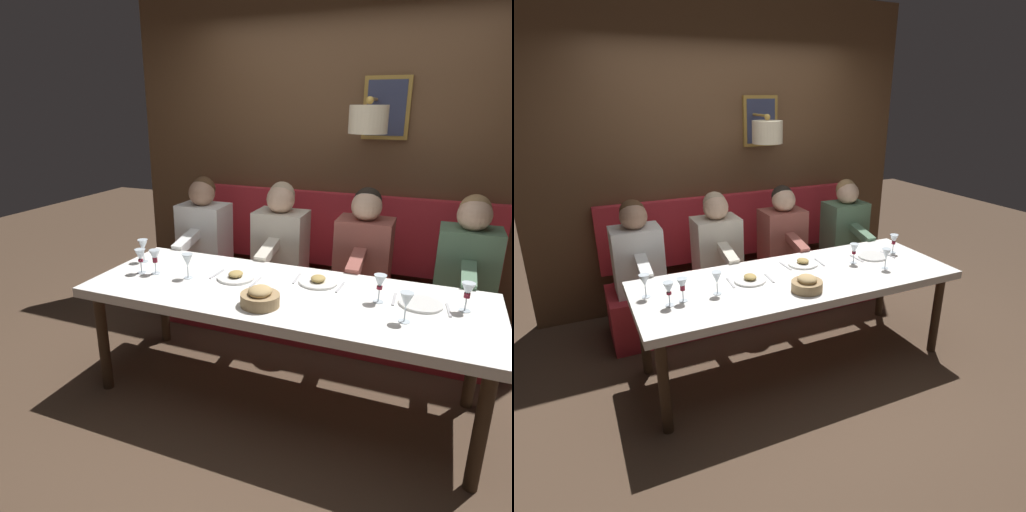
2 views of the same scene
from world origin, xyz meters
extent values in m
plane|color=#4C3828|center=(0.00, 0.00, 0.00)|extent=(12.00, 12.00, 0.00)
cube|color=white|center=(0.00, 0.00, 0.71)|extent=(0.90, 2.42, 0.06)
cylinder|color=#352416|center=(-0.35, -1.11, 0.34)|extent=(0.07, 0.07, 0.68)
cylinder|color=#352416|center=(-0.35, 1.11, 0.34)|extent=(0.07, 0.07, 0.68)
cylinder|color=#352416|center=(0.35, -1.11, 0.34)|extent=(0.07, 0.07, 0.68)
cylinder|color=#352416|center=(0.35, 1.11, 0.34)|extent=(0.07, 0.07, 0.68)
cube|color=red|center=(0.89, 0.00, 0.23)|extent=(0.52, 2.62, 0.45)
cube|color=brown|center=(1.48, 0.00, 1.45)|extent=(0.10, 3.82, 2.90)
cube|color=red|center=(1.39, 0.00, 0.77)|extent=(0.10, 2.62, 0.64)
cube|color=olive|center=(1.42, -0.33, 1.78)|extent=(0.04, 0.35, 0.47)
cube|color=#2D334C|center=(1.40, -0.33, 1.78)|extent=(0.01, 0.29, 0.41)
cylinder|color=#B78E3D|center=(1.25, -0.25, 1.84)|extent=(0.35, 0.02, 0.02)
cylinder|color=beige|center=(1.08, -0.25, 1.70)|extent=(0.28, 0.28, 0.20)
sphere|color=#B78E3D|center=(1.08, -0.25, 1.83)|extent=(0.06, 0.06, 0.06)
cube|color=#567A5B|center=(0.89, -1.02, 0.73)|extent=(0.30, 0.40, 0.56)
sphere|color=#D1A889|center=(0.87, -1.02, 1.11)|extent=(0.22, 0.22, 0.22)
sphere|color=#937047|center=(0.90, -1.02, 1.14)|extent=(0.20, 0.20, 0.20)
cube|color=#567A5B|center=(0.60, -1.02, 0.77)|extent=(0.33, 0.09, 0.14)
cube|color=#934C42|center=(0.89, -0.32, 0.73)|extent=(0.30, 0.40, 0.56)
sphere|color=#D1A889|center=(0.87, -0.32, 1.11)|extent=(0.22, 0.22, 0.22)
sphere|color=black|center=(0.90, -0.32, 1.14)|extent=(0.20, 0.20, 0.20)
cube|color=#934C42|center=(0.60, -0.32, 0.77)|extent=(0.33, 0.09, 0.14)
cube|color=beige|center=(0.89, 0.34, 0.73)|extent=(0.30, 0.40, 0.56)
sphere|color=#D1A889|center=(0.87, 0.34, 1.11)|extent=(0.22, 0.22, 0.22)
sphere|color=tan|center=(0.90, 0.34, 1.14)|extent=(0.20, 0.20, 0.20)
cube|color=beige|center=(0.60, 0.34, 0.77)|extent=(0.33, 0.09, 0.14)
cube|color=white|center=(0.89, 1.03, 0.73)|extent=(0.30, 0.40, 0.56)
sphere|color=#A37A60|center=(0.87, 1.03, 1.11)|extent=(0.22, 0.22, 0.22)
sphere|color=#4C331E|center=(0.90, 1.03, 1.14)|extent=(0.20, 0.20, 0.20)
cube|color=white|center=(0.60, 1.03, 0.77)|extent=(0.33, 0.09, 0.14)
cylinder|color=silver|center=(0.10, -0.77, 0.75)|extent=(0.24, 0.24, 0.01)
cube|color=silver|center=(0.08, -0.92, 0.74)|extent=(0.17, 0.03, 0.01)
cube|color=silver|center=(0.12, -0.63, 0.74)|extent=(0.18, 0.02, 0.01)
cylinder|color=white|center=(0.07, 0.35, 0.75)|extent=(0.24, 0.24, 0.01)
ellipsoid|color=#AD8E4C|center=(0.07, 0.35, 0.77)|extent=(0.11, 0.09, 0.04)
cube|color=silver|center=(0.05, 0.21, 0.74)|extent=(0.17, 0.02, 0.01)
cube|color=silver|center=(0.09, 0.50, 0.74)|extent=(0.18, 0.03, 0.01)
cylinder|color=white|center=(0.20, -0.16, 0.75)|extent=(0.24, 0.24, 0.01)
ellipsoid|color=#AD8E4C|center=(0.20, -0.16, 0.77)|extent=(0.11, 0.09, 0.04)
cube|color=silver|center=(0.18, -0.30, 0.74)|extent=(0.17, 0.02, 0.01)
cube|color=silver|center=(0.22, -0.01, 0.74)|extent=(0.18, 0.02, 0.01)
cylinder|color=silver|center=(-0.04, 0.88, 0.74)|extent=(0.06, 0.06, 0.00)
cylinder|color=silver|center=(-0.04, 0.88, 0.78)|extent=(0.01, 0.01, 0.07)
cone|color=silver|center=(-0.04, 0.88, 0.86)|extent=(0.07, 0.07, 0.08)
cylinder|color=maroon|center=(-0.04, 0.88, 0.84)|extent=(0.03, 0.03, 0.03)
cylinder|color=silver|center=(0.05, -0.55, 0.74)|extent=(0.06, 0.06, 0.00)
cylinder|color=silver|center=(0.05, -0.55, 0.78)|extent=(0.01, 0.01, 0.07)
cone|color=silver|center=(0.05, -0.55, 0.86)|extent=(0.07, 0.07, 0.08)
cylinder|color=maroon|center=(0.05, -0.55, 0.83)|extent=(0.03, 0.03, 0.02)
cylinder|color=silver|center=(0.12, 1.09, 0.74)|extent=(0.06, 0.06, 0.00)
cylinder|color=silver|center=(0.12, 1.09, 0.78)|extent=(0.01, 0.01, 0.07)
cone|color=silver|center=(0.12, 1.09, 0.86)|extent=(0.07, 0.07, 0.08)
cylinder|color=silver|center=(-0.03, 0.64, 0.74)|extent=(0.06, 0.06, 0.00)
cylinder|color=silver|center=(-0.03, 0.64, 0.78)|extent=(0.01, 0.01, 0.07)
cone|color=silver|center=(-0.03, 0.64, 0.86)|extent=(0.07, 0.07, 0.08)
cylinder|color=silver|center=(-0.15, -0.70, 0.74)|extent=(0.06, 0.06, 0.00)
cylinder|color=silver|center=(-0.15, -0.70, 0.78)|extent=(0.01, 0.01, 0.07)
cone|color=silver|center=(-0.15, -0.70, 0.86)|extent=(0.07, 0.07, 0.08)
cylinder|color=silver|center=(0.11, -1.00, 0.74)|extent=(0.06, 0.06, 0.00)
cylinder|color=silver|center=(0.11, -1.00, 0.78)|extent=(0.01, 0.01, 0.07)
cone|color=silver|center=(0.11, -1.00, 0.86)|extent=(0.07, 0.07, 0.08)
cylinder|color=maroon|center=(0.11, -1.00, 0.83)|extent=(0.03, 0.03, 0.03)
cylinder|color=silver|center=(-0.07, 0.97, 0.74)|extent=(0.06, 0.06, 0.00)
cylinder|color=silver|center=(-0.07, 0.97, 0.78)|extent=(0.01, 0.01, 0.07)
cone|color=silver|center=(-0.07, 0.97, 0.86)|extent=(0.07, 0.07, 0.08)
cylinder|color=maroon|center=(-0.07, 0.97, 0.83)|extent=(0.03, 0.03, 0.02)
cylinder|color=#9E7F56|center=(-0.25, 0.06, 0.78)|extent=(0.22, 0.22, 0.07)
ellipsoid|color=tan|center=(-0.25, 0.06, 0.83)|extent=(0.15, 0.13, 0.06)
camera|label=1|loc=(-2.37, -0.80, 1.80)|focal=31.67mm
camera|label=2|loc=(-2.65, 1.46, 2.04)|focal=30.63mm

